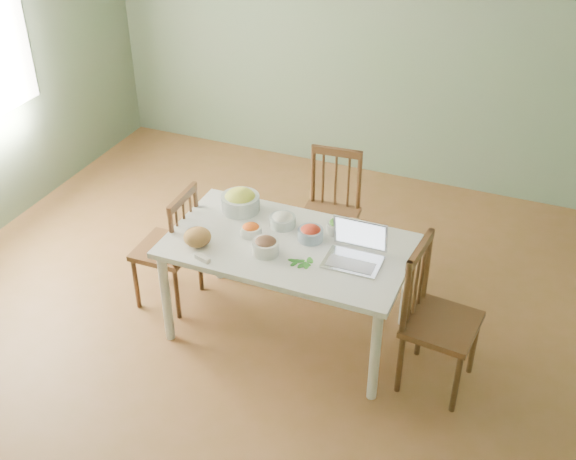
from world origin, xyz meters
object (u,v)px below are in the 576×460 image
at_px(bread_boule, 197,237).
at_px(chair_left, 165,246).
at_px(bowl_squash, 240,200).
at_px(laptop, 353,247).
at_px(dining_table, 288,289).
at_px(chair_right, 442,321).
at_px(chair_far, 329,215).

bearing_deg(bread_boule, chair_left, 150.15).
distance_m(bowl_squash, laptop, 0.93).
bearing_deg(dining_table, bowl_squash, 151.04).
bearing_deg(laptop, chair_right, -4.97).
relative_size(bread_boule, bowl_squash, 0.67).
height_order(bread_boule, bowl_squash, bowl_squash).
bearing_deg(chair_right, bread_boule, 100.48).
relative_size(chair_far, laptop, 2.71).
height_order(chair_left, chair_right, chair_right).
bearing_deg(bread_boule, chair_far, 63.52).
bearing_deg(bowl_squash, chair_far, 51.33).
distance_m(dining_table, laptop, 0.64).
distance_m(chair_far, laptop, 1.01).
bearing_deg(bowl_squash, bread_boule, -98.34).
relative_size(chair_right, bowl_squash, 3.76).
bearing_deg(bowl_squash, laptop, -18.33).
bearing_deg(chair_left, bread_boule, 58.91).
bearing_deg(chair_left, bowl_squash, 116.16).
bearing_deg(laptop, bowl_squash, 161.03).
xyz_separation_m(bread_boule, laptop, (0.95, 0.18, 0.06)).
height_order(dining_table, bread_boule, bread_boule).
distance_m(chair_right, bowl_squash, 1.52).
bearing_deg(chair_far, bread_boule, -121.09).
height_order(bread_boule, laptop, laptop).
xyz_separation_m(chair_far, bread_boule, (-0.50, -1.01, 0.31)).
bearing_deg(bowl_squash, chair_left, -152.60).
xyz_separation_m(dining_table, chair_left, (-0.91, 0.00, 0.09)).
xyz_separation_m(chair_far, chair_left, (-0.90, -0.79, -0.01)).
relative_size(dining_table, laptop, 4.49).
height_order(chair_left, bread_boule, chair_left).
xyz_separation_m(chair_far, bowl_squash, (-0.44, -0.55, 0.33)).
bearing_deg(chair_far, laptop, -66.76).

